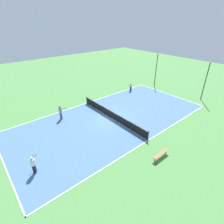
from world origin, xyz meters
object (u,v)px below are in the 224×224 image
Objects in this scene: fence_post_back_right at (205,82)px; tennis_net at (112,115)px; player_near_white at (33,164)px; bench at (161,154)px; tennis_ball_far_baseline at (143,95)px; player_baseline_gray at (60,112)px; player_far_white at (131,86)px; tennis_ball_near_net at (87,158)px; fence_post_back_left at (156,70)px.

tennis_net is at bearing -107.32° from fence_post_back_right.
bench is at bearing -86.51° from player_near_white.
player_baseline_gray is at bearing -97.36° from tennis_ball_far_baseline.
player_baseline_gray is 13.16m from tennis_ball_far_baseline.
tennis_net is at bearing 19.50° from player_far_white.
fence_post_back_right is at bearing 109.59° from player_far_white.
tennis_ball_near_net is at bearing 140.89° from bench.
tennis_net is 9.59m from player_far_white.
player_far_white is at bearing -96.51° from fence_post_back_left.
tennis_ball_near_net is at bearing -57.82° from tennis_net.
bench is 10.48m from player_near_white.
tennis_ball_near_net is 21.55m from fence_post_back_left.
tennis_net is 7.14m from tennis_ball_near_net.
player_baseline_gray is (-3.88, -4.72, 0.46)m from tennis_net.
player_baseline_gray is 25.04× the size of tennis_ball_near_net.
player_far_white is 20.89× the size of tennis_ball_far_baseline.
tennis_ball_near_net is 0.01× the size of fence_post_back_left.
player_near_white is at bearing -113.73° from player_baseline_gray.
player_near_white is 0.29× the size of fence_post_back_right.
tennis_net is 14.58m from fence_post_back_left.
fence_post_back_left reaches higher than tennis_net.
fence_post_back_right is (8.58, 0.00, 0.00)m from fence_post_back_left.
tennis_ball_near_net and tennis_ball_far_baseline have the same top height.
player_baseline_gray reaches higher than player_near_white.
player_near_white is (6.33, -5.32, -0.08)m from player_baseline_gray.
player_near_white reaches higher than bench.
bench is 19.30m from fence_post_back_left.
bench is 13.73m from tennis_ball_far_baseline.
tennis_ball_far_baseline is (-10.03, 9.36, -0.34)m from bench.
player_far_white is at bearing -33.58° from player_near_white.
fence_post_back_right is at bearing 40.09° from tennis_ball_far_baseline.
fence_post_back_left is at bearing 39.28° from bench.
player_near_white is 23.12× the size of tennis_ball_far_baseline.
tennis_net is at bearing 82.26° from bench.
player_far_white is at bearing 121.44° from tennis_ball_near_net.
player_baseline_gray is 20.28m from fence_post_back_right.
player_far_white is (-4.92, 8.23, 0.28)m from tennis_net.
player_baseline_gray reaches higher than tennis_net.
fence_post_back_left is (-2.10, 5.46, 2.67)m from tennis_ball_far_baseline.
tennis_ball_near_net is at bearing -74.06° from player_near_white.
player_far_white is 20.89× the size of tennis_ball_near_net.
tennis_net reaches higher than tennis_ball_near_net.
fence_post_back_left is (-8.09, 19.80, 2.67)m from tennis_ball_near_net.
tennis_ball_near_net is 0.01× the size of fence_post_back_right.
fence_post_back_left is (0.63, 5.53, 1.90)m from player_far_white.
bench reaches higher than tennis_ball_near_net.
bench is (7.83, -1.06, -0.15)m from tennis_net.
player_far_white reaches higher than tennis_ball_far_baseline.
tennis_net reaches higher than tennis_ball_far_baseline.
fence_post_back_right reaches higher than tennis_net.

